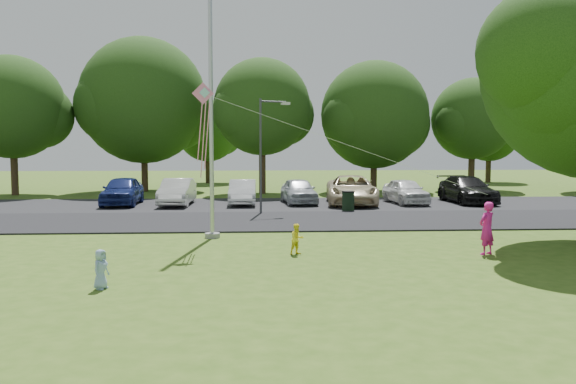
{
  "coord_description": "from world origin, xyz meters",
  "views": [
    {
      "loc": [
        -2.09,
        -13.61,
        3.0
      ],
      "look_at": [
        -1.04,
        4.0,
        1.6
      ],
      "focal_mm": 35.0,
      "sensor_mm": 36.0,
      "label": 1
    }
  ],
  "objects": [
    {
      "name": "parked_cars",
      "position": [
        0.89,
        15.43,
        0.76
      ],
      "size": [
        20.1,
        5.58,
        1.49
      ],
      "color": "navy",
      "rests_on": "ground"
    },
    {
      "name": "kite",
      "position": [
        -3.37,
        2.96,
        4.09
      ],
      "size": [
        8.3,
        1.69,
        3.21
      ],
      "rotation": [
        0.0,
        0.0,
        0.1
      ],
      "color": "pink",
      "rests_on": "ground"
    },
    {
      "name": "woman",
      "position": [
        4.4,
        1.59,
        0.75
      ],
      "size": [
        0.65,
        0.59,
        1.49
      ],
      "primitive_type": "imported",
      "rotation": [
        0.0,
        0.0,
        3.69
      ],
      "color": "#DE1D8C",
      "rests_on": "ground"
    },
    {
      "name": "park_road",
      "position": [
        0.0,
        9.0,
        0.03
      ],
      "size": [
        60.0,
        6.0,
        0.06
      ],
      "primitive_type": "cube",
      "color": "black",
      "rests_on": "ground"
    },
    {
      "name": "horizon_trees",
      "position": [
        4.06,
        33.88,
        4.3
      ],
      "size": [
        77.46,
        7.2,
        7.02
      ],
      "color": "#332316",
      "rests_on": "ground"
    },
    {
      "name": "street_lamp",
      "position": [
        -1.62,
        11.55,
        3.11
      ],
      "size": [
        1.4,
        0.61,
        5.18
      ],
      "rotation": [
        0.0,
        0.0,
        0.34
      ],
      "color": "#3F3F44",
      "rests_on": "ground"
    },
    {
      "name": "child_yellow",
      "position": [
        -0.9,
        1.93,
        0.44
      ],
      "size": [
        0.53,
        0.5,
        0.87
      ],
      "primitive_type": "imported",
      "rotation": [
        0.0,
        0.0,
        0.52
      ],
      "color": "yellow",
      "rests_on": "ground"
    },
    {
      "name": "tree_row",
      "position": [
        1.59,
        24.23,
        5.71
      ],
      "size": [
        64.35,
        11.94,
        10.88
      ],
      "color": "#332316",
      "rests_on": "ground"
    },
    {
      "name": "parking_strip",
      "position": [
        0.0,
        15.5,
        0.03
      ],
      "size": [
        42.0,
        7.0,
        0.06
      ],
      "primitive_type": "cube",
      "color": "black",
      "rests_on": "ground"
    },
    {
      "name": "ground",
      "position": [
        0.0,
        0.0,
        0.0
      ],
      "size": [
        120.0,
        120.0,
        0.0
      ],
      "primitive_type": "plane",
      "color": "#375616",
      "rests_on": "ground"
    },
    {
      "name": "child_blue",
      "position": [
        -5.36,
        -1.68,
        0.43
      ],
      "size": [
        0.41,
        0.49,
        0.85
      ],
      "primitive_type": "imported",
      "rotation": [
        0.0,
        0.0,
        1.19
      ],
      "color": "#88A6D1",
      "rests_on": "ground"
    },
    {
      "name": "flagpole",
      "position": [
        -3.5,
        5.0,
        4.17
      ],
      "size": [
        0.5,
        0.5,
        10.0
      ],
      "color": "#B7BABF",
      "rests_on": "ground"
    },
    {
      "name": "trash_can",
      "position": [
        2.28,
        12.3,
        0.49
      ],
      "size": [
        0.61,
        0.61,
        0.97
      ],
      "rotation": [
        0.0,
        0.0,
        -0.11
      ],
      "color": "black",
      "rests_on": "ground"
    }
  ]
}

